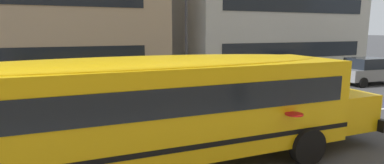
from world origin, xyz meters
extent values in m
plane|color=#424244|center=(0.00, 0.00, 0.00)|extent=(400.00, 400.00, 0.00)
cube|color=gray|center=(0.00, 7.44, 0.01)|extent=(120.00, 3.00, 0.01)
cube|color=silver|center=(0.00, 0.00, 0.00)|extent=(110.00, 0.16, 0.01)
cube|color=yellow|center=(1.54, -1.70, 1.52)|extent=(10.48, 2.58, 2.09)
cube|color=yellow|center=(7.52, -1.83, 1.00)|extent=(1.56, 2.02, 1.04)
cube|color=black|center=(8.28, -1.84, 0.65)|extent=(0.24, 2.38, 0.34)
cube|color=black|center=(1.54, -1.70, 1.89)|extent=(9.86, 2.61, 0.61)
cube|color=black|center=(1.54, -1.70, 0.90)|extent=(10.50, 2.62, 0.11)
ellipsoid|color=yellow|center=(1.54, -1.70, 2.56)|extent=(10.06, 2.39, 0.34)
cylinder|color=red|center=(4.86, -3.13, 1.41)|extent=(0.43, 0.43, 0.03)
cylinder|color=black|center=(5.53, -0.60, 0.47)|extent=(0.95, 0.29, 0.95)
cylinder|color=black|center=(5.48, -2.97, 0.47)|extent=(0.95, 0.29, 0.95)
cube|color=gray|center=(17.42, 4.54, 0.65)|extent=(3.99, 1.93, 0.70)
cube|color=black|center=(17.27, 4.55, 1.32)|extent=(2.29, 1.69, 0.64)
cylinder|color=black|center=(18.76, 5.31, 0.30)|extent=(0.61, 0.22, 0.60)
cylinder|color=black|center=(16.17, 5.47, 0.30)|extent=(0.61, 0.22, 0.60)
cylinder|color=black|center=(16.07, 3.77, 0.30)|extent=(0.61, 0.22, 0.60)
cylinder|color=#38383D|center=(6.09, 6.74, 3.25)|extent=(0.14, 0.14, 6.50)
cube|color=black|center=(15.58, 8.92, 1.92)|extent=(12.24, 0.04, 1.10)
cube|color=black|center=(15.58, 8.92, 5.12)|extent=(12.24, 0.04, 1.10)
camera|label=1|loc=(0.08, -8.44, 3.32)|focal=28.29mm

